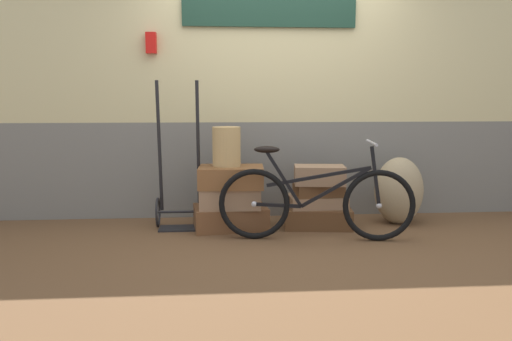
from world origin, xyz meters
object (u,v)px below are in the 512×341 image
(suitcase_5, at_px, (319,190))
(suitcase_4, at_px, (317,201))
(suitcase_2, at_px, (231,177))
(suitcase_0, at_px, (230,217))
(suitcase_1, at_px, (230,197))
(burlap_sack, at_px, (399,191))
(luggage_trolley, at_px, (180,193))
(suitcase_3, at_px, (317,217))
(suitcase_6, at_px, (320,175))
(bicycle, at_px, (315,202))
(wicker_basket, at_px, (227,147))

(suitcase_5, bearing_deg, suitcase_4, 102.84)
(suitcase_2, distance_m, suitcase_4, 0.86)
(suitcase_0, relative_size, suitcase_1, 1.20)
(suitcase_4, bearing_deg, burlap_sack, 2.18)
(suitcase_0, xyz_separation_m, luggage_trolley, (-0.48, 0.09, 0.22))
(suitcase_2, relative_size, burlap_sack, 0.91)
(suitcase_3, height_order, suitcase_5, suitcase_5)
(suitcase_4, bearing_deg, suitcase_6, -83.02)
(suitcase_1, distance_m, luggage_trolley, 0.49)
(suitcase_3, bearing_deg, suitcase_6, -67.76)
(suitcase_6, distance_m, luggage_trolley, 1.33)
(suitcase_5, height_order, bicycle, bicycle)
(suitcase_5, relative_size, wicker_basket, 1.22)
(suitcase_6, relative_size, burlap_sack, 0.71)
(suitcase_1, height_order, bicycle, bicycle)
(suitcase_5, relative_size, burlap_sack, 0.68)
(suitcase_3, relative_size, burlap_sack, 0.96)
(suitcase_0, bearing_deg, suitcase_1, -106.37)
(suitcase_4, distance_m, wicker_basket, 1.01)
(suitcase_4, distance_m, burlap_sack, 0.82)
(suitcase_2, bearing_deg, suitcase_3, 4.99)
(wicker_basket, distance_m, bicycle, 0.97)
(suitcase_2, distance_m, suitcase_3, 0.91)
(suitcase_1, bearing_deg, luggage_trolley, 165.91)
(suitcase_4, height_order, luggage_trolley, luggage_trolley)
(suitcase_1, xyz_separation_m, suitcase_3, (0.83, 0.02, -0.21))
(suitcase_0, bearing_deg, burlap_sack, -3.61)
(wicker_basket, xyz_separation_m, burlap_sack, (1.67, 0.08, -0.45))
(burlap_sack, bearing_deg, bicycle, -150.87)
(burlap_sack, bearing_deg, suitcase_0, -177.76)
(suitcase_1, relative_size, suitcase_2, 0.94)
(suitcase_4, height_order, wicker_basket, wicker_basket)
(suitcase_1, relative_size, burlap_sack, 0.85)
(suitcase_3, distance_m, bicycle, 0.51)
(suitcase_3, xyz_separation_m, suitcase_6, (0.01, -0.03, 0.41))
(suitcase_2, distance_m, suitcase_6, 0.82)
(suitcase_0, relative_size, bicycle, 0.40)
(suitcase_6, bearing_deg, wicker_basket, -174.54)
(suitcase_6, xyz_separation_m, wicker_basket, (-0.87, 0.02, 0.27))
(suitcase_1, height_order, wicker_basket, wicker_basket)
(suitcase_1, relative_size, luggage_trolley, 0.40)
(suitcase_6, bearing_deg, suitcase_1, -173.93)
(suitcase_1, relative_size, suitcase_3, 0.89)
(suitcase_1, bearing_deg, suitcase_4, 3.11)
(suitcase_2, xyz_separation_m, suitcase_5, (0.82, 0.03, -0.14))
(suitcase_1, distance_m, bicycle, 0.84)
(suitcase_4, relative_size, suitcase_6, 1.15)
(suitcase_3, height_order, wicker_basket, wicker_basket)
(suitcase_1, height_order, suitcase_2, suitcase_2)
(suitcase_5, bearing_deg, burlap_sack, 1.06)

